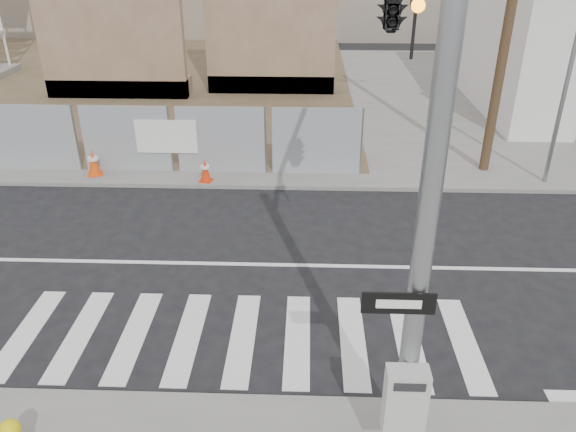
{
  "coord_description": "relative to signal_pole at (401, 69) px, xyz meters",
  "views": [
    {
      "loc": [
        1.11,
        -10.53,
        6.65
      ],
      "look_at": [
        0.75,
        -0.34,
        1.4
      ],
      "focal_mm": 35.0,
      "sensor_mm": 36.0,
      "label": 1
    }
  ],
  "objects": [
    {
      "name": "ground",
      "position": [
        -2.49,
        2.05,
        -4.78
      ],
      "size": [
        100.0,
        100.0,
        0.0
      ],
      "primitive_type": "plane",
      "color": "black",
      "rests_on": "ground"
    },
    {
      "name": "sidewalk_far",
      "position": [
        -2.49,
        16.05,
        -4.72
      ],
      "size": [
        50.0,
        20.0,
        0.12
      ],
      "primitive_type": "cube",
      "color": "slate",
      "rests_on": "ground"
    },
    {
      "name": "signal_pole",
      "position": [
        0.0,
        0.0,
        0.0
      ],
      "size": [
        0.96,
        5.87,
        7.0
      ],
      "color": "gray",
      "rests_on": "sidewalk_near"
    },
    {
      "name": "far_signal_pole",
      "position": [
        5.51,
        6.65,
        -1.3
      ],
      "size": [
        0.16,
        0.2,
        5.6
      ],
      "color": "gray",
      "rests_on": "sidewalk_far"
    },
    {
      "name": "concrete_wall_left",
      "position": [
        -9.49,
        15.13,
        -1.4
      ],
      "size": [
        6.0,
        1.3,
        8.0
      ],
      "color": "brown",
      "rests_on": "sidewalk_far"
    },
    {
      "name": "concrete_wall_right",
      "position": [
        -2.99,
        16.13,
        -1.4
      ],
      "size": [
        5.5,
        1.3,
        8.0
      ],
      "color": "brown",
      "rests_on": "sidewalk_far"
    },
    {
      "name": "traffic_cone_c",
      "position": [
        -7.65,
        6.68,
        -4.28
      ],
      "size": [
        0.52,
        0.52,
        0.79
      ],
      "rotation": [
        0.0,
        0.0,
        0.33
      ],
      "color": "#E1430B",
      "rests_on": "sidewalk_far"
    },
    {
      "name": "traffic_cone_d",
      "position": [
        -4.29,
        6.33,
        -4.33
      ],
      "size": [
        0.42,
        0.42,
        0.67
      ],
      "rotation": [
        0.0,
        0.0,
        -0.26
      ],
      "color": "red",
      "rests_on": "sidewalk_far"
    }
  ]
}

